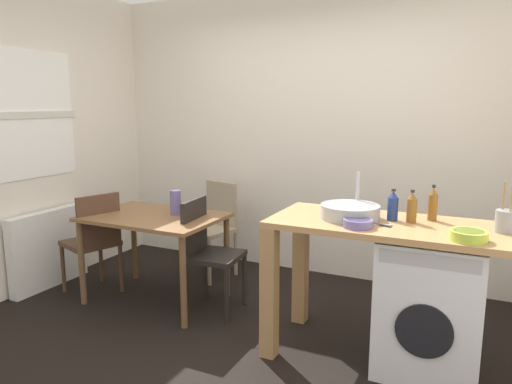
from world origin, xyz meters
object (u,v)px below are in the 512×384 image
chair_person_seat (94,238)px  bottle_squat_brown (412,208)px  colander (469,235)px  vase (176,202)px  bottle_clear_small (433,204)px  mixing_bowl (358,223)px  chair_opposite (207,248)px  bottle_tall_green (393,206)px  utensil_crock (505,221)px  washing_machine (430,304)px  chair_spare_by_wall (214,223)px  dining_table (154,227)px

chair_person_seat → bottle_squat_brown: bearing=-70.1°
colander → vase: 2.29m
chair_person_seat → colander: 2.98m
bottle_squat_brown → bottle_clear_small: bearing=46.2°
mixing_bowl → vase: mixing_bowl is taller
chair_opposite → colander: colander is taller
bottle_tall_green → bottle_squat_brown: bearing=-2.3°
utensil_crock → colander: bearing=-123.7°
washing_machine → vase: 2.11m
utensil_crock → bottle_clear_small: bearing=162.9°
chair_spare_by_wall → bottle_tall_green: (1.81, -0.85, 0.50)m
washing_machine → utensil_crock: size_ratio=2.87×
vase → colander: bearing=-11.6°
bottle_tall_green → washing_machine: bearing=-14.1°
washing_machine → colander: bearing=-49.3°
washing_machine → bottle_squat_brown: 0.61m
bottle_clear_small → mixing_bowl: size_ratio=1.27×
utensil_crock → vase: 2.43m
chair_person_seat → bottle_clear_small: (2.71, 0.16, 0.52)m
vase → dining_table: bearing=-146.3°
dining_table → vase: (0.15, 0.10, 0.20)m
chair_person_seat → mixing_bowl: size_ratio=5.00×
utensil_crock → vase: utensil_crock is taller
dining_table → bottle_squat_brown: size_ratio=5.30×
dining_table → chair_opposite: 0.50m
chair_opposite → bottle_clear_small: (1.68, -0.01, 0.52)m
washing_machine → bottle_squat_brown: bottle_squat_brown is taller
chair_opposite → washing_machine: 1.74m
chair_spare_by_wall → washing_machine: 2.28m
chair_spare_by_wall → bottle_clear_small: bearing=174.3°
chair_spare_by_wall → mixing_bowl: (1.66, -1.11, 0.44)m
utensil_crock → chair_spare_by_wall: bearing=160.6°
chair_spare_by_wall → mixing_bowl: size_ratio=5.00×
washing_machine → bottle_clear_small: bearing=103.3°
colander → utensil_crock: bearing=56.3°
bottle_squat_brown → bottle_clear_small: 0.16m
bottle_squat_brown → chair_spare_by_wall: bearing=156.2°
bottle_squat_brown → utensil_crock: bearing=-1.1°
chair_spare_by_wall → bottle_clear_small: size_ratio=3.92×
bottle_squat_brown → utensil_crock: utensil_crock is taller
vase → utensil_crock: bearing=-4.5°
bottle_clear_small → bottle_tall_green: bearing=-154.0°
colander → vase: bearing=168.4°
mixing_bowl → colander: bearing=-1.9°
chair_person_seat → bottle_tall_green: size_ratio=4.40×
washing_machine → vase: (-2.05, 0.24, 0.41)m
chair_spare_by_wall → colander: colander is taller
chair_person_seat → bottle_squat_brown: bottle_squat_brown is taller
bottle_tall_green → vase: 1.80m
chair_opposite → mixing_bowl: 1.43m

